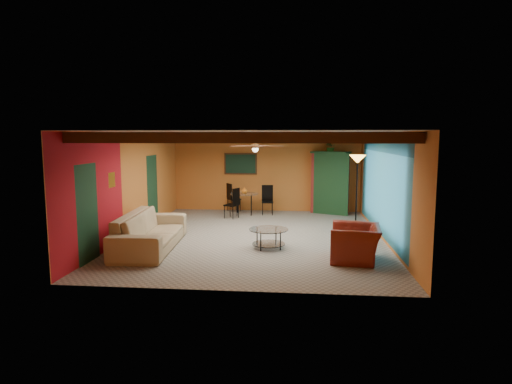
# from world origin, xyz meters

# --- Properties ---
(room) EXTENTS (6.52, 8.01, 2.71)m
(room) POSITION_xyz_m (0.00, 0.11, 2.36)
(room) COLOR gray
(room) RESTS_ON ground
(sofa) EXTENTS (1.31, 2.95, 0.84)m
(sofa) POSITION_xyz_m (-2.32, -1.41, 0.42)
(sofa) COLOR tan
(sofa) RESTS_ON ground
(armchair) EXTENTS (1.13, 1.26, 0.74)m
(armchair) POSITION_xyz_m (2.31, -1.95, 0.37)
(armchair) COLOR maroon
(armchair) RESTS_ON ground
(coffee_table) EXTENTS (1.13, 1.13, 0.47)m
(coffee_table) POSITION_xyz_m (0.42, -1.14, 0.23)
(coffee_table) COLOR silver
(coffee_table) RESTS_ON ground
(dining_table) EXTENTS (2.06, 2.06, 0.99)m
(dining_table) POSITION_xyz_m (-0.67, 3.14, 0.49)
(dining_table) COLOR white
(dining_table) RESTS_ON ground
(armoire) EXTENTS (1.30, 0.99, 2.04)m
(armoire) POSITION_xyz_m (2.20, 3.70, 1.02)
(armoire) COLOR maroon
(armoire) RESTS_ON ground
(floor_lamp) EXTENTS (0.54, 0.54, 2.13)m
(floor_lamp) POSITION_xyz_m (2.65, 0.54, 1.06)
(floor_lamp) COLOR black
(floor_lamp) RESTS_ON ground
(ceiling_fan) EXTENTS (1.50, 1.50, 0.44)m
(ceiling_fan) POSITION_xyz_m (0.00, 0.00, 2.36)
(ceiling_fan) COLOR #472614
(ceiling_fan) RESTS_ON ceiling
(painting) EXTENTS (1.05, 0.03, 0.65)m
(painting) POSITION_xyz_m (-0.90, 3.96, 1.65)
(painting) COLOR black
(painting) RESTS_ON wall_back
(potted_plant) EXTENTS (0.45, 0.40, 0.45)m
(potted_plant) POSITION_xyz_m (2.20, 3.70, 2.27)
(potted_plant) COLOR #26661E
(potted_plant) RESTS_ON armoire
(vase) EXTENTS (0.23, 0.23, 0.21)m
(vase) POSITION_xyz_m (-0.67, 3.14, 1.09)
(vase) COLOR orange
(vase) RESTS_ON dining_table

